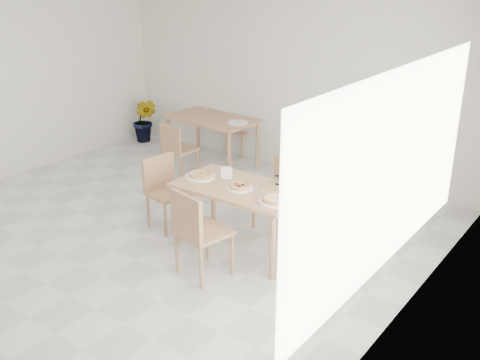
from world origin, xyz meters
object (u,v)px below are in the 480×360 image
Objects in this scene: napkin_holder at (226,173)px; second_table at (212,123)px; chair_south at (197,228)px; tumbler_b at (278,180)px; plate_pepperoni at (239,188)px; pizza_margherita at (200,174)px; chair_north at (280,190)px; chair_east at (328,235)px; pizza_mushroom at (276,199)px; pizza_pepperoni at (239,186)px; potted_plant at (145,120)px; plate_margherita at (200,176)px; plate_mushroom at (276,201)px; tumbler_a at (286,184)px; plate_empty at (238,123)px; chair_back_s at (176,147)px; chair_west at (164,187)px; chair_back_n at (244,126)px; main_table at (240,194)px.

napkin_holder reaches higher than second_table.
tumbler_b is at bearing -93.49° from chair_south.
pizza_margherita is (-0.55, 0.01, 0.02)m from plate_pepperoni.
chair_north is 1.00m from pizza_margherita.
pizza_margherita is 2.20× the size of napkin_holder.
chair_east is 0.62m from pizza_mushroom.
potted_plant is (-3.79, 2.28, -0.40)m from pizza_pepperoni.
plate_mushroom is (1.06, -0.08, 0.00)m from plate_margherita.
potted_plant is (-4.05, 1.93, -0.41)m from tumbler_b.
plate_mushroom is 0.24× the size of second_table.
tumbler_a is 2.65m from plate_empty.
plate_pepperoni is 0.20× the size of second_table.
pizza_pepperoni is at bearing -100.64° from chair_east.
tumbler_a reaches higher than potted_plant.
plate_margherita is 0.93× the size of pizza_mushroom.
tumbler_b is 0.11× the size of chair_back_s.
chair_west is 2.74× the size of pizza_margherita.
chair_back_n is 0.94m from plate_empty.
main_table is at bearing -133.92° from tumbler_b.
tumbler_b is 0.31× the size of plate_empty.
tumbler_a is 0.13× the size of chair_back_s.
plate_margherita is (-0.52, -0.04, 0.10)m from main_table.
chair_west reaches higher than tumbler_b.
chair_south reaches higher than pizza_pepperoni.
plate_mushroom is 0.81m from napkin_holder.
plate_margherita reaches higher than main_table.
chair_south reaches higher than napkin_holder.
chair_east is (2.15, 0.06, -0.01)m from chair_west.
pizza_pepperoni is at bearing -78.75° from chair_west.
plate_empty is at bearing -142.47° from chair_east.
chair_back_s is (-2.12, 1.29, -0.31)m from pizza_pepperoni.
plate_mushroom is 1.06m from pizza_margherita.
second_table is at bearing 134.17° from main_table.
tumbler_b is 3.38m from chair_back_n.
potted_plant reaches higher than second_table.
chair_west is 2.29m from second_table.
plate_empty is (-1.53, 2.00, 0.10)m from main_table.
chair_south reaches higher than plate_empty.
plate_pepperoni is 0.79× the size of pizza_mushroom.
chair_east is at bearing -37.35° from plate_empty.
tumbler_b is at bearing -43.07° from plate_empty.
pizza_pepperoni is 0.34× the size of chair_back_s.
plate_margherita is at bearing -157.24° from tumbler_b.
plate_margherita is 0.02m from pizza_margherita.
napkin_holder is 0.18× the size of chair_back_n.
chair_back_s reaches higher than pizza_mushroom.
pizza_mushroom is 3.36m from second_table.
chair_south is at bearing -91.99° from pizza_pepperoni.
chair_north is at bearing 54.11° from plate_margherita.
chair_back_s is (-2.62, 1.36, -0.28)m from plate_mushroom.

